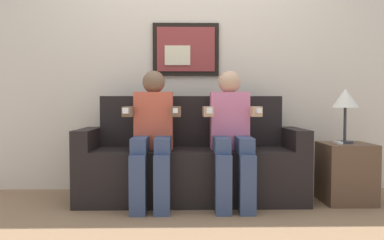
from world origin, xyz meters
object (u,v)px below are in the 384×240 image
at_px(person_on_left, 153,132).
at_px(person_on_right, 231,131).
at_px(side_table_right, 346,173).
at_px(couch, 192,164).
at_px(table_lamp, 345,101).
at_px(spare_remote_on_table, 338,142).

height_order(person_on_left, person_on_right, same).
relative_size(person_on_right, side_table_right, 2.22).
height_order(couch, table_lamp, table_lamp).
relative_size(table_lamp, spare_remote_on_table, 3.54).
distance_m(side_table_right, spare_remote_on_table, 0.28).
height_order(couch, person_on_left, person_on_left).
xyz_separation_m(couch, side_table_right, (1.30, -0.11, -0.06)).
bearing_deg(spare_remote_on_table, side_table_right, 19.22).
xyz_separation_m(couch, table_lamp, (1.29, -0.09, 0.55)).
distance_m(side_table_right, table_lamp, 0.61).
bearing_deg(side_table_right, person_on_right, -176.41).
distance_m(table_lamp, spare_remote_on_table, 0.36).
height_order(person_on_left, side_table_right, person_on_left).
bearing_deg(person_on_left, spare_remote_on_table, 1.19).
relative_size(couch, person_on_right, 1.71).
relative_size(couch, table_lamp, 4.14).
relative_size(person_on_left, person_on_right, 1.00).
relative_size(person_on_left, table_lamp, 2.41).
relative_size(couch, side_table_right, 3.80).
bearing_deg(person_on_right, side_table_right, 3.59).
height_order(person_on_right, side_table_right, person_on_right).
distance_m(person_on_left, table_lamp, 1.63).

